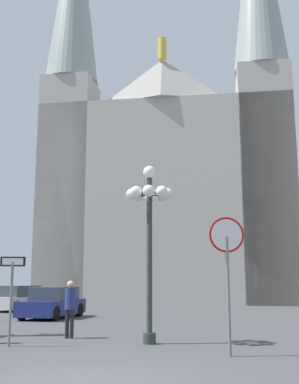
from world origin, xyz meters
name	(u,v)px	position (x,y,z in m)	size (l,w,h in m)	color
ground_plane	(80,384)	(0.00, 0.00, 0.00)	(120.00, 120.00, 0.00)	#424244
cathedral	(169,175)	(1.53, 31.20, 10.49)	(20.74, 15.20, 37.04)	#ADA89E
stop_sign	(227,256)	(2.93, 3.15, 2.33)	(0.86, 0.17, 3.27)	slate
one_way_arrow_sign	(12,288)	(-2.78, 4.54, 1.53)	(0.66, 0.16, 2.39)	slate
street_lamp	(149,216)	(0.96, 5.27, 3.60)	(1.38, 1.38, 5.10)	#2D3833
parked_car_near_navy	(53,303)	(-3.95, 14.14, 0.67)	(2.53, 4.29, 1.43)	navy
parked_car_far_silver	(19,299)	(-7.20, 19.36, 0.66)	(3.08, 4.46, 1.42)	#B7B7BC
pedestrian_standing	(70,303)	(-1.55, 6.45, 1.05)	(0.32, 0.32, 1.73)	black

